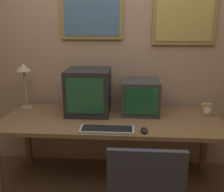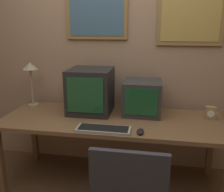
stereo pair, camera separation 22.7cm
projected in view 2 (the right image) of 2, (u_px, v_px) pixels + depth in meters
The scene contains 8 objects.
wall_back at pixel (120, 49), 2.63m from camera, with size 8.00×0.08×2.60m.
desk at pixel (112, 125), 2.35m from camera, with size 2.06×0.77×0.70m.
monitor_left at pixel (91, 91), 2.45m from camera, with size 0.41×0.41×0.44m.
monitor_right at pixel (142, 97), 2.42m from camera, with size 0.36×0.37×0.33m.
keyboard_main at pixel (104, 129), 2.06m from camera, with size 0.45×0.16×0.03m.
mouse_near_keyboard at pixel (140, 131), 2.00m from camera, with size 0.06×0.11×0.03m.
desk_clock at pixel (210, 113), 2.30m from camera, with size 0.09×0.05×0.12m.
desk_lamp at pixel (30, 71), 2.61m from camera, with size 0.16×0.16×0.47m.
Camera 2 is at (0.37, -1.25, 1.54)m, focal length 40.00 mm.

